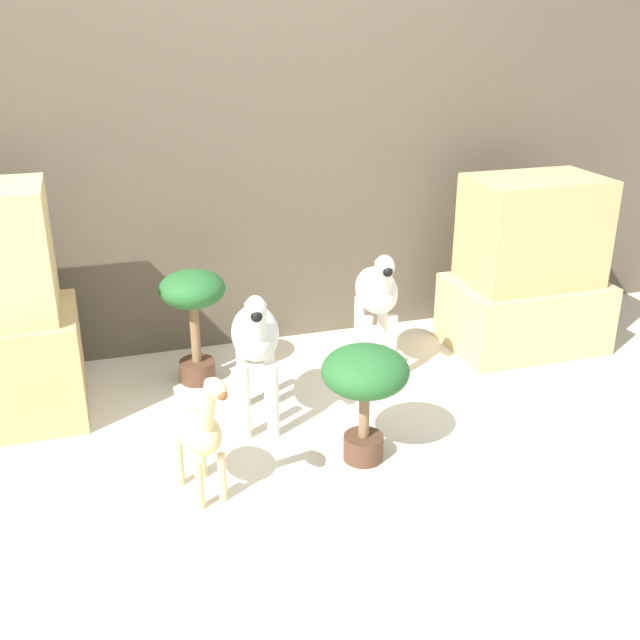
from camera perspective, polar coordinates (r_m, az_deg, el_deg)
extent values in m
plane|color=beige|center=(2.90, 2.18, -12.51)|extent=(14.00, 14.00, 0.00)
cube|color=brown|center=(3.83, -5.14, 13.95)|extent=(6.40, 0.08, 2.20)
cube|color=#D1B775|center=(4.11, 15.24, 0.50)|extent=(0.79, 0.52, 0.36)
cube|color=tan|center=(3.97, 15.91, 6.57)|extent=(0.66, 0.44, 0.54)
cylinder|color=silver|center=(3.60, 5.48, -2.20)|extent=(0.05, 0.05, 0.34)
cylinder|color=silver|center=(3.58, 3.60, -2.28)|extent=(0.05, 0.05, 0.34)
cylinder|color=silver|center=(3.84, 4.76, -0.51)|extent=(0.05, 0.05, 0.34)
cylinder|color=silver|center=(3.82, 2.99, -0.57)|extent=(0.05, 0.05, 0.34)
ellipsoid|color=silver|center=(3.61, 4.31, 2.30)|extent=(0.28, 0.42, 0.20)
cylinder|color=silver|center=(3.42, 4.81, 3.22)|extent=(0.11, 0.15, 0.19)
ellipsoid|color=silver|center=(3.35, 5.00, 4.15)|extent=(0.11, 0.17, 0.09)
sphere|color=black|center=(3.29, 5.19, 3.67)|extent=(0.05, 0.05, 0.05)
cube|color=black|center=(3.42, 4.82, 3.35)|extent=(0.04, 0.08, 0.15)
cylinder|color=silver|center=(3.13, -3.61, -6.14)|extent=(0.05, 0.05, 0.34)
cylinder|color=silver|center=(3.12, -5.81, -6.25)|extent=(0.05, 0.05, 0.34)
cylinder|color=silver|center=(3.37, -3.90, -3.93)|extent=(0.05, 0.05, 0.34)
cylinder|color=silver|center=(3.37, -5.93, -4.03)|extent=(0.05, 0.05, 0.34)
ellipsoid|color=silver|center=(3.14, -4.96, -0.96)|extent=(0.27, 0.42, 0.20)
cylinder|color=silver|center=(2.94, -4.91, -0.11)|extent=(0.11, 0.15, 0.19)
ellipsoid|color=silver|center=(2.86, -4.92, 0.90)|extent=(0.11, 0.16, 0.09)
sphere|color=black|center=(2.81, -4.86, 0.27)|extent=(0.05, 0.05, 0.05)
cube|color=black|center=(2.94, -4.92, 0.04)|extent=(0.04, 0.08, 0.15)
cylinder|color=#E0C184|center=(2.80, -7.46, -11.78)|extent=(0.03, 0.03, 0.20)
cylinder|color=#E0C184|center=(2.77, -9.16, -12.31)|extent=(0.03, 0.03, 0.20)
cylinder|color=#E0C184|center=(2.93, -9.01, -10.09)|extent=(0.03, 0.03, 0.20)
cylinder|color=#E0C184|center=(2.91, -10.64, -10.56)|extent=(0.03, 0.03, 0.20)
ellipsoid|color=#E0C184|center=(2.76, -9.29, -8.35)|extent=(0.21, 0.29, 0.15)
cylinder|color=#E0C184|center=(2.60, -8.50, -6.64)|extent=(0.08, 0.13, 0.24)
ellipsoid|color=#E0C184|center=(2.49, -7.92, -5.18)|extent=(0.09, 0.12, 0.07)
sphere|color=brown|center=(2.46, -7.43, -5.73)|extent=(0.03, 0.03, 0.03)
cylinder|color=#513323|center=(3.04, 3.32, -9.64)|extent=(0.16, 0.16, 0.10)
cylinder|color=brown|center=(2.96, 3.38, -7.21)|extent=(0.04, 0.04, 0.19)
ellipsoid|color=#235B28|center=(2.87, 3.47, -3.91)|extent=(0.34, 0.34, 0.19)
cylinder|color=#513323|center=(3.68, -9.30, -3.82)|extent=(0.17, 0.17, 0.11)
cylinder|color=brown|center=(3.60, -9.49, -1.05)|extent=(0.04, 0.04, 0.28)
ellipsoid|color=#235B28|center=(3.51, -9.73, 2.35)|extent=(0.31, 0.31, 0.17)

